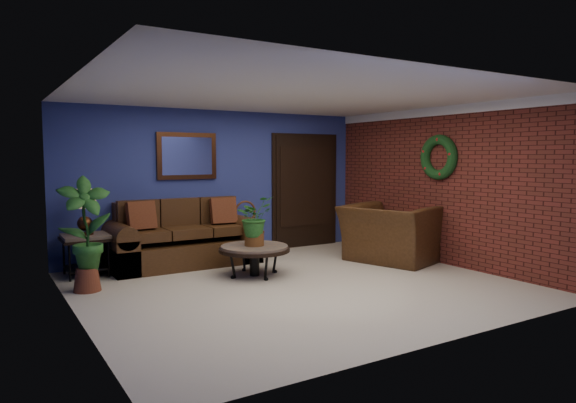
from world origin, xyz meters
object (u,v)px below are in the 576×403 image
end_table (86,244)px  armchair (391,233)px  table_lamp (84,206)px  sofa (182,243)px  coffee_table (254,249)px  side_chair (248,225)px

end_table → armchair: 4.71m
end_table → table_lamp: table_lamp is taller
sofa → armchair: size_ratio=1.63×
sofa → end_table: sofa is taller
coffee_table → side_chair: size_ratio=1.07×
armchair → sofa: bearing=44.6°
end_table → side_chair: side_chair is taller
side_chair → armchair: size_ratio=0.67×
coffee_table → table_lamp: 2.50m
side_chair → armchair: (1.81, -1.60, -0.08)m
sofa → armchair: 3.38m
coffee_table → end_table: 2.42m
sofa → side_chair: size_ratio=2.41×
side_chair → armchair: side_chair is taller
table_lamp → armchair: (4.45, -1.53, -0.55)m
table_lamp → side_chair: size_ratio=0.66×
end_table → armchair: armchair is taller
coffee_table → end_table: bearing=148.7°
sofa → end_table: (-1.46, -0.04, 0.12)m
coffee_table → table_lamp: size_ratio=1.61×
sofa → table_lamp: table_lamp is taller
coffee_table → side_chair: (0.57, 1.33, 0.16)m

